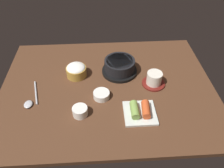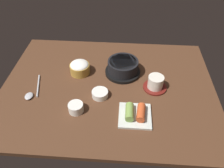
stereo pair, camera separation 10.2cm
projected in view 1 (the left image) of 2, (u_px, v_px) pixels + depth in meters
dining_table at (108, 88)px, 106.46cm from camera, size 100.00×76.00×2.00cm
stone_pot at (120, 66)px, 111.00cm from camera, size 17.59×17.59×7.31cm
rice_bowl at (76, 70)px, 109.22cm from camera, size 9.86×9.86×6.61cm
tea_cup_with_saucer at (154, 79)px, 104.89cm from camera, size 10.89×10.89×6.65cm
banchan_cup_center at (101, 95)px, 99.34cm from camera, size 7.28×7.28×2.87cm
kimchi_plate at (140, 111)px, 92.12cm from camera, size 13.29×13.29×4.39cm
side_bowl_near at (80, 111)px, 91.60cm from camera, size 6.31×6.31×3.90cm
spoon at (31, 100)px, 98.02cm from camera, size 5.84×17.17×1.35cm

